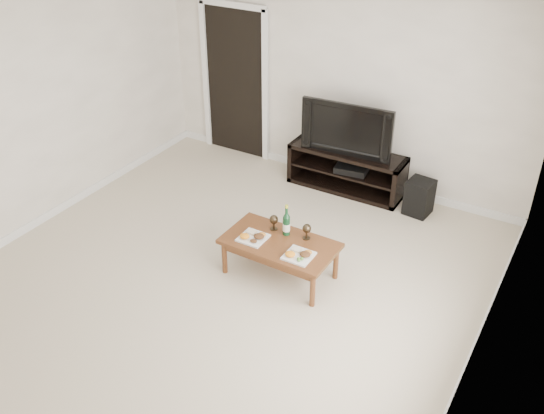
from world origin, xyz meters
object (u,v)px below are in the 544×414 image
(media_console, at_px, (346,170))
(subwoofer, at_px, (419,197))
(television, at_px, (350,126))
(coffee_table, at_px, (280,258))

(media_console, xyz_separation_m, subwoofer, (1.01, -0.09, -0.06))
(television, bearing_deg, media_console, 175.83)
(media_console, height_order, coffee_table, media_console)
(media_console, xyz_separation_m, coffee_table, (0.17, -2.01, -0.07))
(television, xyz_separation_m, subwoofer, (1.01, -0.09, -0.66))
(subwoofer, height_order, coffee_table, subwoofer)
(television, bearing_deg, subwoofer, -9.52)
(television, height_order, subwoofer, television)
(media_console, relative_size, coffee_table, 1.29)
(media_console, bearing_deg, coffee_table, -85.24)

